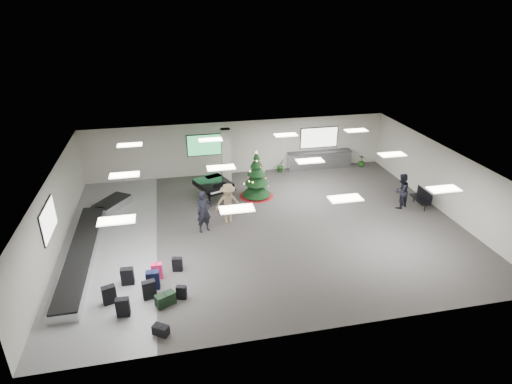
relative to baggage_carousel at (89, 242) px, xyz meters
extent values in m
plane|color=#3B3936|center=(7.84, 0.08, -0.21)|extent=(18.00, 18.00, 0.00)
cube|color=beige|center=(7.84, 7.08, 1.39)|extent=(18.00, 0.02, 3.20)
cube|color=beige|center=(7.84, -6.92, 1.39)|extent=(18.00, 0.02, 3.20)
cube|color=beige|center=(-1.16, 0.08, 1.39)|extent=(0.02, 14.00, 3.20)
cube|color=beige|center=(16.84, 0.08, 1.39)|extent=(0.02, 14.00, 3.20)
cube|color=silver|center=(7.84, 0.08, 2.99)|extent=(18.00, 14.00, 0.02)
cube|color=slate|center=(0.84, 0.08, -0.21)|extent=(4.00, 14.00, 0.01)
cube|color=beige|center=(6.84, 5.68, 1.39)|extent=(0.50, 0.50, 3.20)
cube|color=green|center=(5.84, 7.03, 1.69)|extent=(2.20, 0.08, 1.30)
cube|color=white|center=(12.84, 7.03, 1.69)|extent=(2.40, 0.08, 1.30)
cube|color=white|center=(-1.11, -0.92, 1.69)|extent=(0.08, 2.10, 1.30)
cube|color=white|center=(1.84, -3.92, 2.93)|extent=(1.20, 0.60, 0.04)
cube|color=white|center=(1.84, 0.08, 2.93)|extent=(1.20, 0.60, 0.04)
cube|color=white|center=(1.84, 4.08, 2.93)|extent=(1.20, 0.60, 0.04)
cube|color=white|center=(5.84, -3.92, 2.93)|extent=(1.20, 0.60, 0.04)
cube|color=white|center=(5.84, 0.08, 2.93)|extent=(1.20, 0.60, 0.04)
cube|color=white|center=(5.84, 4.08, 2.93)|extent=(1.20, 0.60, 0.04)
cube|color=white|center=(9.84, -3.92, 2.93)|extent=(1.20, 0.60, 0.04)
cube|color=white|center=(9.84, 0.08, 2.93)|extent=(1.20, 0.60, 0.04)
cube|color=white|center=(9.84, 4.08, 2.93)|extent=(1.20, 0.60, 0.04)
cube|color=white|center=(13.84, -3.92, 2.93)|extent=(1.20, 0.60, 0.04)
cube|color=white|center=(13.84, 0.08, 2.93)|extent=(1.20, 0.60, 0.04)
cube|color=white|center=(13.84, 4.08, 2.93)|extent=(1.20, 0.60, 0.04)
cube|color=silver|center=(-0.16, -0.92, -0.02)|extent=(1.00, 8.00, 0.38)
cube|color=black|center=(-0.16, -0.92, 0.19)|extent=(0.95, 7.90, 0.05)
cube|color=silver|center=(0.64, 3.68, -0.02)|extent=(1.97, 2.21, 0.38)
cube|color=black|center=(0.64, 3.68, 0.19)|extent=(1.87, 2.10, 0.05)
cube|color=silver|center=(12.84, 6.73, 0.31)|extent=(4.00, 0.60, 1.05)
cube|color=#2E2F31|center=(12.84, 6.73, 0.85)|extent=(4.05, 0.65, 0.04)
cube|color=black|center=(1.75, -4.85, 0.13)|extent=(0.45, 0.27, 0.68)
cube|color=black|center=(1.75, -4.85, 0.48)|extent=(0.04, 0.15, 0.02)
cube|color=black|center=(2.61, -4.10, 0.14)|extent=(0.51, 0.35, 0.71)
cube|color=black|center=(2.61, -4.10, 0.51)|extent=(0.07, 0.15, 0.02)
cube|color=#F51F5F|center=(2.88, -2.94, 0.11)|extent=(0.42, 0.24, 0.65)
cube|color=black|center=(2.88, -2.94, 0.44)|extent=(0.03, 0.14, 0.02)
cube|color=black|center=(3.65, -2.60, 0.08)|extent=(0.42, 0.29, 0.58)
cube|color=black|center=(3.65, -2.60, 0.37)|extent=(0.06, 0.13, 0.02)
cube|color=black|center=(2.74, -3.55, 0.15)|extent=(0.48, 0.29, 0.73)
cube|color=black|center=(2.74, -3.55, 0.53)|extent=(0.04, 0.17, 0.02)
cube|color=black|center=(1.24, -4.08, 0.13)|extent=(0.52, 0.38, 0.69)
cube|color=black|center=(1.24, -4.08, 0.49)|extent=(0.08, 0.15, 0.02)
cube|color=black|center=(3.15, -4.58, 0.01)|extent=(0.76, 0.60, 0.45)
cube|color=black|center=(3.15, -4.58, 0.25)|extent=(0.12, 0.20, 0.02)
cube|color=black|center=(3.72, -4.36, 0.05)|extent=(0.40, 0.28, 0.52)
cube|color=black|center=(3.72, -4.36, 0.31)|extent=(0.06, 0.12, 0.02)
cube|color=black|center=(1.80, -3.09, 0.13)|extent=(0.47, 0.28, 0.68)
cube|color=black|center=(1.80, -3.09, 0.48)|extent=(0.04, 0.16, 0.02)
cube|color=black|center=(2.97, -6.03, -0.05)|extent=(0.58, 0.52, 0.33)
cube|color=black|center=(2.97, -6.03, 0.13)|extent=(0.12, 0.16, 0.02)
cone|color=#6C0D09|center=(8.12, 3.50, -0.15)|extent=(1.84, 1.84, 0.12)
cylinder|color=#3F2819|center=(8.12, 3.50, 0.03)|extent=(0.12, 0.12, 0.48)
cone|color=black|center=(8.12, 3.50, 0.32)|extent=(1.55, 1.55, 0.87)
cone|color=black|center=(8.12, 3.50, 0.90)|extent=(1.26, 1.26, 0.77)
cone|color=black|center=(8.12, 3.50, 1.38)|extent=(0.97, 0.97, 0.68)
cone|color=black|center=(8.12, 3.50, 1.77)|extent=(0.68, 0.68, 0.58)
cone|color=black|center=(8.12, 3.50, 2.11)|extent=(0.39, 0.39, 0.44)
cone|color=#FFE566|center=(8.12, 3.50, 2.32)|extent=(0.15, 0.15, 0.17)
cube|color=black|center=(5.84, 3.70, 0.62)|extent=(2.11, 2.23, 0.28)
cube|color=black|center=(6.19, 2.80, 0.54)|extent=(1.48, 0.82, 0.10)
cube|color=white|center=(6.20, 2.77, 0.60)|extent=(1.28, 0.61, 0.02)
cube|color=black|center=(6.09, 3.04, 0.82)|extent=(0.67, 0.29, 0.22)
cylinder|color=black|center=(5.52, 2.82, 0.13)|extent=(0.10, 0.10, 0.69)
cylinder|color=black|center=(6.66, 3.26, 0.13)|extent=(0.10, 0.10, 0.69)
cylinder|color=black|center=(5.58, 4.36, 0.13)|extent=(0.10, 0.10, 0.69)
cube|color=black|center=(16.03, 0.53, 0.18)|extent=(0.55, 1.43, 0.06)
cylinder|color=black|center=(16.03, -0.03, -0.03)|extent=(0.06, 0.06, 0.37)
cylinder|color=black|center=(16.03, 1.10, -0.03)|extent=(0.06, 0.06, 0.37)
cube|color=black|center=(16.24, 0.53, 0.44)|extent=(0.13, 1.40, 0.47)
imported|color=black|center=(5.01, 0.31, 0.78)|extent=(0.85, 0.71, 1.98)
imported|color=#927A5A|center=(6.22, 0.96, 0.77)|extent=(1.32, 0.83, 1.96)
imported|color=black|center=(14.97, 0.66, 0.70)|extent=(1.11, 1.03, 1.83)
imported|color=#184215|center=(10.31, 6.57, 0.23)|extent=(0.62, 0.58, 0.89)
imported|color=#184215|center=(15.56, 6.44, 0.15)|extent=(0.58, 0.58, 0.73)
camera|label=1|loc=(3.74, -16.94, 9.61)|focal=30.00mm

